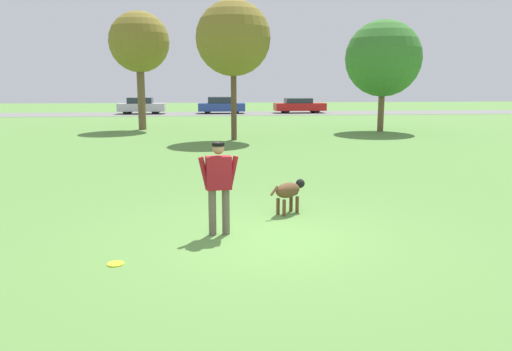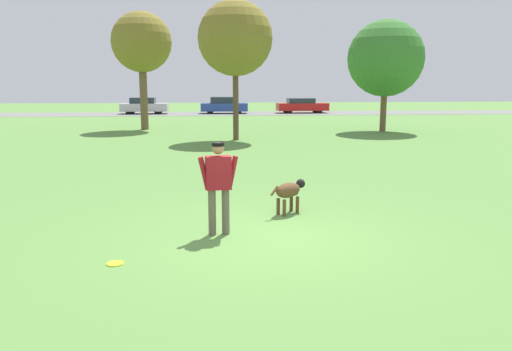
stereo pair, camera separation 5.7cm
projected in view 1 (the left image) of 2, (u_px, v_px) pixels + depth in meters
ground_plane at (266, 238)px, 8.36m from camera, size 120.00×120.00×0.00m
far_road_strip at (216, 114)px, 42.59m from camera, size 120.00×6.00×0.01m
person at (219, 181)px, 8.39m from camera, size 0.69×0.27×1.59m
dog at (289, 191)px, 9.87m from camera, size 0.82×0.68×0.65m
frisbee at (116, 264)px, 7.13m from camera, size 0.24×0.24×0.02m
tree_far_right at (383, 59)px, 26.19m from camera, size 3.99×3.99×5.84m
tree_mid_center at (233, 38)px, 22.06m from camera, size 3.33×3.33×6.19m
tree_far_left at (139, 43)px, 27.15m from camera, size 3.28×3.28×6.42m
parked_car_silver at (142, 106)px, 42.17m from camera, size 3.93×1.81×1.38m
parked_car_blue at (221, 105)px, 42.84m from camera, size 4.03×1.89×1.41m
parked_car_red at (299, 106)px, 43.53m from camera, size 4.46×1.78×1.28m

